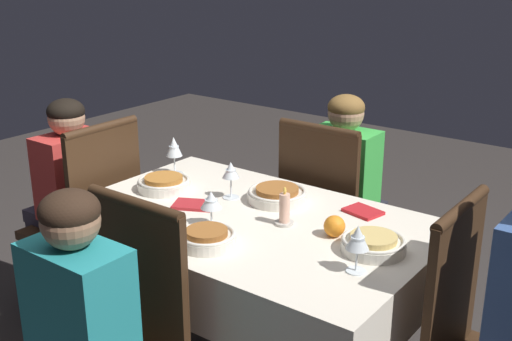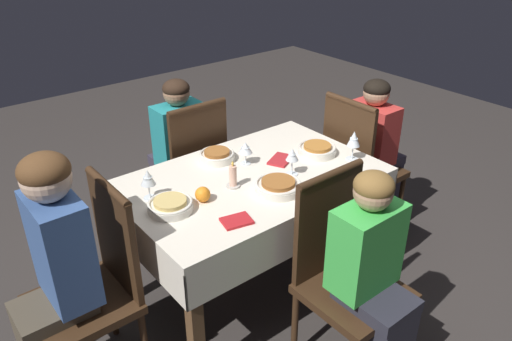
% 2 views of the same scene
% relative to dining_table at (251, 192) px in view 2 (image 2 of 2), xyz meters
% --- Properties ---
extents(ground_plane, '(8.00, 8.00, 0.00)m').
position_rel_dining_table_xyz_m(ground_plane, '(0.00, 0.00, -0.64)').
color(ground_plane, '#332D2B').
extents(dining_table, '(1.32, 0.84, 0.74)m').
position_rel_dining_table_xyz_m(dining_table, '(0.00, 0.00, 0.00)').
color(dining_table, silver).
rests_on(dining_table, ground_plane).
extents(chair_east, '(0.42, 0.42, 0.97)m').
position_rel_dining_table_xyz_m(chair_east, '(0.87, 0.02, -0.12)').
color(chair_east, '#382314').
rests_on(chair_east, ground_plane).
extents(chair_south, '(0.42, 0.42, 0.97)m').
position_rel_dining_table_xyz_m(chair_south, '(-0.02, -0.63, -0.12)').
color(chair_south, '#382314').
rests_on(chair_south, ground_plane).
extents(chair_west, '(0.42, 0.42, 0.97)m').
position_rel_dining_table_xyz_m(chair_west, '(-0.87, -0.02, -0.12)').
color(chair_west, '#382314').
rests_on(chair_west, ground_plane).
extents(chair_north, '(0.42, 0.42, 0.97)m').
position_rel_dining_table_xyz_m(chair_north, '(-0.03, 0.63, -0.12)').
color(chair_north, '#382314').
rests_on(chair_north, ground_plane).
extents(person_adult_denim, '(0.34, 0.30, 1.17)m').
position_rel_dining_table_xyz_m(person_adult_denim, '(1.03, 0.02, 0.02)').
color(person_adult_denim, '#4C4233').
rests_on(person_adult_denim, ground_plane).
extents(person_child_teal, '(0.30, 0.33, 1.06)m').
position_rel_dining_table_xyz_m(person_child_teal, '(-0.02, -0.80, -0.06)').
color(person_child_teal, '#383342').
rests_on(person_child_teal, ground_plane).
extents(person_child_red, '(0.33, 0.30, 1.05)m').
position_rel_dining_table_xyz_m(person_child_red, '(-1.04, -0.02, -0.07)').
color(person_child_red, '#383342').
rests_on(person_child_red, ground_plane).
extents(person_child_green, '(0.30, 0.33, 1.06)m').
position_rel_dining_table_xyz_m(person_child_green, '(-0.03, 0.80, -0.06)').
color(person_child_green, '#282833').
rests_on(person_child_green, ground_plane).
extents(bowl_east, '(0.21, 0.21, 0.06)m').
position_rel_dining_table_xyz_m(bowl_east, '(0.49, 0.03, 0.12)').
color(bowl_east, silver).
rests_on(bowl_east, dining_table).
extents(wine_glass_east, '(0.07, 0.07, 0.15)m').
position_rel_dining_table_xyz_m(wine_glass_east, '(0.51, -0.13, 0.20)').
color(wine_glass_east, white).
rests_on(wine_glass_east, dining_table).
extents(bowl_south, '(0.19, 0.19, 0.06)m').
position_rel_dining_table_xyz_m(bowl_south, '(0.03, -0.26, 0.12)').
color(bowl_south, silver).
rests_on(bowl_south, dining_table).
extents(wine_glass_south, '(0.08, 0.08, 0.13)m').
position_rel_dining_table_xyz_m(wine_glass_south, '(-0.06, -0.13, 0.19)').
color(wine_glass_south, white).
rests_on(wine_glass_south, dining_table).
extents(bowl_west, '(0.21, 0.21, 0.06)m').
position_rel_dining_table_xyz_m(bowl_west, '(-0.45, 0.03, 0.12)').
color(bowl_west, silver).
rests_on(bowl_west, dining_table).
extents(wine_glass_west, '(0.07, 0.07, 0.17)m').
position_rel_dining_table_xyz_m(wine_glass_west, '(-0.55, 0.19, 0.21)').
color(wine_glass_west, white).
rests_on(wine_glass_west, dining_table).
extents(bowl_north, '(0.23, 0.23, 0.06)m').
position_rel_dining_table_xyz_m(bowl_north, '(-0.01, 0.20, 0.12)').
color(bowl_north, silver).
rests_on(bowl_north, dining_table).
extents(wine_glass_north, '(0.07, 0.07, 0.15)m').
position_rel_dining_table_xyz_m(wine_glass_north, '(-0.17, 0.12, 0.20)').
color(wine_glass_north, white).
rests_on(wine_glass_north, dining_table).
extents(candle_centerpiece, '(0.07, 0.07, 0.14)m').
position_rel_dining_table_xyz_m(candle_centerpiece, '(0.14, 0.03, 0.15)').
color(candle_centerpiece, beige).
rests_on(candle_centerpiece, dining_table).
extents(orange_fruit, '(0.07, 0.07, 0.07)m').
position_rel_dining_table_xyz_m(orange_fruit, '(0.33, 0.05, 0.13)').
color(orange_fruit, orange).
rests_on(orange_fruit, dining_table).
extents(napkin_red_folded, '(0.15, 0.12, 0.01)m').
position_rel_dining_table_xyz_m(napkin_red_folded, '(0.31, 0.29, 0.10)').
color(napkin_red_folded, red).
rests_on(napkin_red_folded, dining_table).
extents(napkin_spare_side, '(0.18, 0.16, 0.01)m').
position_rel_dining_table_xyz_m(napkin_spare_side, '(-0.23, -0.03, 0.10)').
color(napkin_spare_side, '#AD2328').
rests_on(napkin_spare_side, dining_table).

